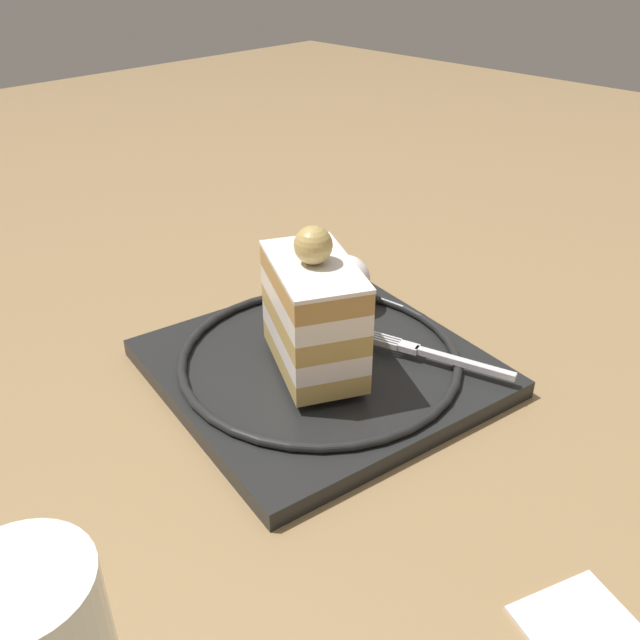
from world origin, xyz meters
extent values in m
plane|color=#90724B|center=(0.00, 0.00, 0.00)|extent=(2.40, 2.40, 0.00)
cube|color=black|center=(-0.03, 0.00, 0.01)|extent=(0.27, 0.27, 0.01)
torus|color=black|center=(-0.03, 0.00, 0.02)|extent=(0.26, 0.26, 0.01)
cube|color=tan|center=(-0.04, 0.01, 0.03)|extent=(0.11, 0.10, 0.02)
cube|color=white|center=(-0.04, 0.01, 0.05)|extent=(0.11, 0.10, 0.02)
cube|color=tan|center=(-0.04, 0.01, 0.06)|extent=(0.11, 0.10, 0.02)
cube|color=white|center=(-0.04, 0.01, 0.08)|extent=(0.11, 0.10, 0.02)
cube|color=tan|center=(-0.04, 0.01, 0.10)|extent=(0.11, 0.10, 0.02)
cube|color=white|center=(-0.04, 0.01, 0.10)|extent=(0.12, 0.10, 0.00)
sphere|color=tan|center=(-0.04, 0.01, 0.12)|extent=(0.03, 0.03, 0.03)
ellipsoid|color=white|center=(0.01, -0.08, 0.04)|extent=(0.04, 0.04, 0.04)
cube|color=silver|center=(-0.12, -0.07, 0.02)|extent=(0.08, 0.03, 0.00)
cube|color=silver|center=(-0.08, -0.05, 0.02)|extent=(0.02, 0.01, 0.00)
cube|color=silver|center=(-0.05, -0.05, 0.02)|extent=(0.03, 0.01, 0.00)
cube|color=silver|center=(-0.05, -0.05, 0.02)|extent=(0.03, 0.01, 0.00)
cube|color=silver|center=(-0.06, -0.04, 0.02)|extent=(0.03, 0.01, 0.00)
cube|color=silver|center=(-0.06, -0.04, 0.02)|extent=(0.03, 0.01, 0.00)
camera|label=1|loc=(-0.35, 0.32, 0.32)|focal=38.40mm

